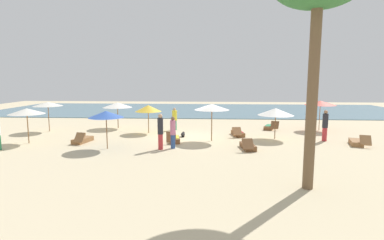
# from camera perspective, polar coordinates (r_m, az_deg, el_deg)

# --- Properties ---
(ground_plane) EXTENTS (60.00, 60.00, 0.00)m
(ground_plane) POSITION_cam_1_polar(r_m,az_deg,el_deg) (19.96, -0.39, -3.28)
(ground_plane) COLOR beige
(ocean_water) EXTENTS (48.00, 16.00, 0.06)m
(ocean_water) POSITION_cam_1_polar(r_m,az_deg,el_deg) (36.76, 1.38, 1.91)
(ocean_water) COLOR slate
(ocean_water) RESTS_ON ground_plane
(umbrella_0) EXTENTS (2.04, 2.04, 2.15)m
(umbrella_0) POSITION_cam_1_polar(r_m,az_deg,el_deg) (24.28, -25.39, 2.72)
(umbrella_0) COLOR brown
(umbrella_0) RESTS_ON ground_plane
(umbrella_1) EXTENTS (1.90, 1.90, 2.10)m
(umbrella_1) POSITION_cam_1_polar(r_m,az_deg,el_deg) (17.15, -15.80, 1.04)
(umbrella_1) COLOR brown
(umbrella_1) RESTS_ON ground_plane
(umbrella_2) EXTENTS (2.24, 2.24, 2.20)m
(umbrella_2) POSITION_cam_1_polar(r_m,az_deg,el_deg) (24.35, 22.91, 2.97)
(umbrella_2) COLOR brown
(umbrella_2) RESTS_ON ground_plane
(umbrella_3) EXTENTS (2.13, 2.13, 2.29)m
(umbrella_3) POSITION_cam_1_polar(r_m,az_deg,el_deg) (18.61, 3.74, 2.45)
(umbrella_3) COLOR brown
(umbrella_3) RESTS_ON ground_plane
(umbrella_4) EXTENTS (2.03, 2.03, 2.09)m
(umbrella_4) POSITION_cam_1_polar(r_m,az_deg,el_deg) (20.37, -28.56, 1.45)
(umbrella_4) COLOR olive
(umbrella_4) RESTS_ON ground_plane
(umbrella_5) EXTENTS (2.25, 2.25, 1.97)m
(umbrella_5) POSITION_cam_1_polar(r_m,az_deg,el_deg) (19.95, 15.40, 1.50)
(umbrella_5) COLOR brown
(umbrella_5) RESTS_ON ground_plane
(umbrella_6) EXTENTS (1.84, 1.84, 1.98)m
(umbrella_6) POSITION_cam_1_polar(r_m,az_deg,el_deg) (21.58, -8.20, 2.17)
(umbrella_6) COLOR olive
(umbrella_6) RESTS_ON ground_plane
(umbrella_7) EXTENTS (2.24, 2.24, 1.99)m
(umbrella_7) POSITION_cam_1_polar(r_m,az_deg,el_deg) (24.16, -13.79, 2.75)
(umbrella_7) COLOR brown
(umbrella_7) RESTS_ON ground_plane
(lounger_0) EXTENTS (0.84, 1.73, 0.73)m
(lounger_0) POSITION_cam_1_polar(r_m,az_deg,el_deg) (18.57, -3.37, -3.59)
(lounger_0) COLOR brown
(lounger_0) RESTS_ON ground_plane
(lounger_1) EXTENTS (0.81, 1.75, 0.69)m
(lounger_1) POSITION_cam_1_polar(r_m,az_deg,el_deg) (16.96, 10.42, -4.84)
(lounger_1) COLOR brown
(lounger_1) RESTS_ON ground_plane
(lounger_2) EXTENTS (0.88, 1.75, 0.71)m
(lounger_2) POSITION_cam_1_polar(r_m,az_deg,el_deg) (19.49, -19.84, -3.52)
(lounger_2) COLOR olive
(lounger_2) RESTS_ON ground_plane
(lounger_3) EXTENTS (1.04, 1.79, 0.68)m
(lounger_3) POSITION_cam_1_polar(r_m,az_deg,el_deg) (20.08, 28.49, -3.69)
(lounger_3) COLOR olive
(lounger_3) RESTS_ON ground_plane
(lounger_4) EXTENTS (0.88, 1.78, 0.67)m
(lounger_4) POSITION_cam_1_polar(r_m,az_deg,el_deg) (20.71, 8.56, -2.47)
(lounger_4) COLOR brown
(lounger_4) RESTS_ON ground_plane
(lounger_5) EXTENTS (1.16, 1.78, 0.70)m
(lounger_5) POSITION_cam_1_polar(r_m,az_deg,el_deg) (23.81, 14.40, -1.27)
(lounger_5) COLOR brown
(lounger_5) RESTS_ON ground_plane
(person_0) EXTENTS (0.46, 0.46, 1.66)m
(person_0) POSITION_cam_1_polar(r_m,az_deg,el_deg) (22.74, -3.29, 0.21)
(person_0) COLOR #338C59
(person_0) RESTS_ON ground_plane
(person_1) EXTENTS (0.37, 0.37, 1.77)m
(person_1) POSITION_cam_1_polar(r_m,az_deg,el_deg) (16.77, -3.60, -2.28)
(person_1) COLOR #2D4C8C
(person_1) RESTS_ON ground_plane
(person_3) EXTENTS (0.37, 0.37, 1.96)m
(person_3) POSITION_cam_1_polar(r_m,az_deg,el_deg) (16.56, -5.94, -2.07)
(person_3) COLOR #BF3338
(person_3) RESTS_ON ground_plane
(person_4) EXTENTS (0.44, 0.44, 1.92)m
(person_4) POSITION_cam_1_polar(r_m,az_deg,el_deg) (20.39, 23.66, -0.91)
(person_4) COLOR #BF3338
(person_4) RESTS_ON ground_plane
(dog) EXTENTS (0.29, 0.65, 0.30)m
(dog) POSITION_cam_1_polar(r_m,az_deg,el_deg) (20.16, -1.70, -2.71)
(dog) COLOR black
(dog) RESTS_ON ground_plane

